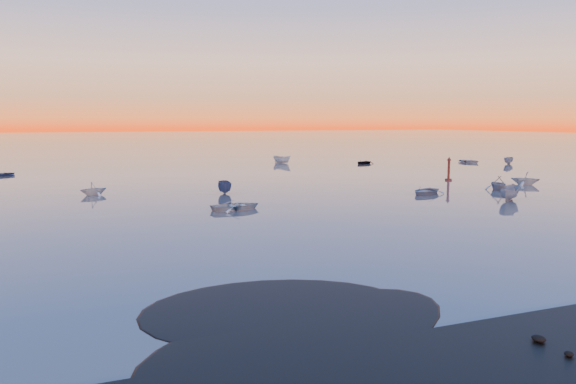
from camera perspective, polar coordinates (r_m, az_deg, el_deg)
ground at (r=122.28m, az=-13.34°, el=3.25°), size 600.00×600.00×0.00m
mud_lobes at (r=28.19m, az=20.72°, el=-10.09°), size 140.00×6.00×0.07m
moored_fleet at (r=76.33m, az=-7.90°, el=1.05°), size 124.00×58.00×1.20m
boat_near_center at (r=62.35m, az=21.55°, el=-0.78°), size 3.94×4.56×1.48m
boat_near_right at (r=78.33m, az=22.94°, el=0.70°), size 3.79×3.58×1.26m
channel_marker at (r=80.22m, az=16.01°, el=2.09°), size 0.95×0.95×3.37m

